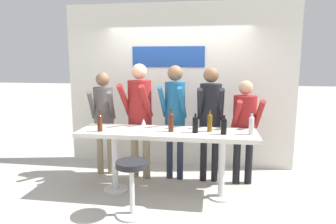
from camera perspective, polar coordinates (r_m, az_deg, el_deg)
name	(u,v)px	position (r m, az deg, el deg)	size (l,w,h in m)	color
ground_plane	(167,193)	(4.50, -0.20, -15.25)	(40.00, 40.00, 0.00)	#B2ADA3
back_wall	(178,86)	(5.41, 1.96, 4.98)	(4.09, 0.12, 2.90)	silver
tasting_table	(167,140)	(4.22, -0.21, -5.28)	(2.49, 0.68, 0.93)	silver
bar_stool	(132,179)	(3.78, -6.91, -12.64)	(0.41, 0.41, 0.70)	silver
person_far_left	(104,111)	(5.05, -12.15, 0.12)	(0.44, 0.56, 1.72)	gray
person_left	(140,108)	(4.77, -5.44, 0.72)	(0.51, 0.63, 1.86)	gray
person_center_left	(175,109)	(4.70, 1.32, 0.65)	(0.42, 0.57, 1.83)	#23283D
person_center	(210,111)	(4.66, 8.06, 0.21)	(0.40, 0.54, 1.81)	black
person_center_right	(245,121)	(4.68, 14.39, -1.70)	(0.47, 0.57, 1.61)	black
wine_bottle_0	(210,122)	(4.17, 7.96, -1.84)	(0.07, 0.07, 0.30)	brown
wine_bottle_1	(171,121)	(4.11, 0.58, -1.78)	(0.07, 0.07, 0.32)	#4C1E0F
wine_bottle_2	(195,124)	(4.08, 5.23, -2.21)	(0.08, 0.08, 0.27)	black
wine_bottle_3	(100,122)	(4.25, -12.87, -1.85)	(0.07, 0.07, 0.29)	#4C1E0F
wine_bottle_4	(224,125)	(4.04, 10.60, -2.50)	(0.08, 0.08, 0.26)	black
wine_bottle_5	(251,124)	(4.11, 15.61, -2.26)	(0.07, 0.07, 0.31)	#B7BCC1
wine_glass_0	(144,122)	(4.16, -4.68, -1.97)	(0.07, 0.07, 0.18)	silver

